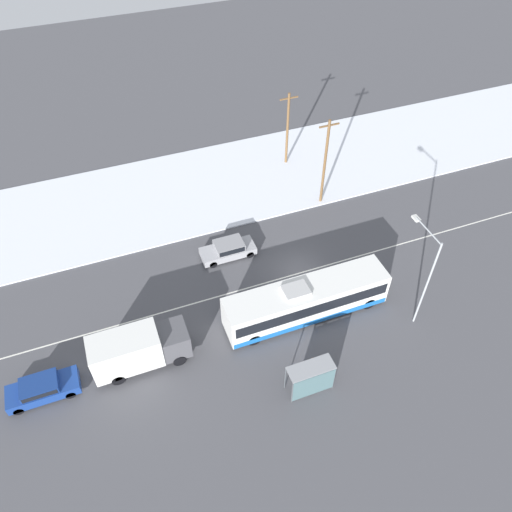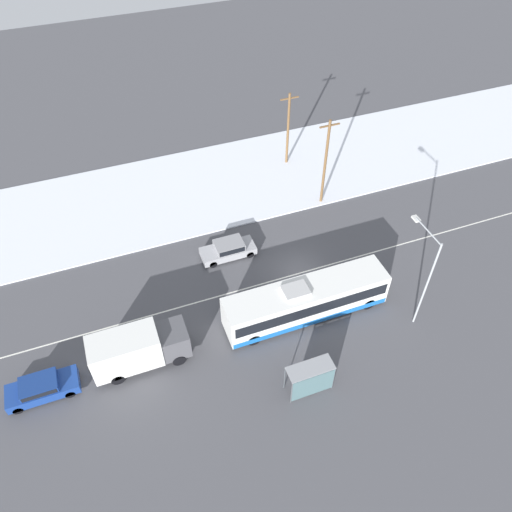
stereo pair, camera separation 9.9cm
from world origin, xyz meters
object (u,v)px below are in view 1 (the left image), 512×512
Objects in this scene: bus_shelter at (312,377)px; sedan_car at (228,249)px; box_truck at (138,349)px; streetlamp at (425,268)px; utility_pole_snowlot at (288,128)px; city_bus at (306,300)px; utility_pole_roadside at (325,162)px; parked_car_near_truck at (42,388)px; pedestrian_at_stop at (312,364)px.

sedan_car is at bearing 94.26° from bus_shelter.
bus_shelter is (9.82, -6.00, 0.00)m from box_truck.
utility_pole_snowlot is at bearing 92.57° from streetlamp.
city_bus is at bearing 158.62° from streetlamp.
utility_pole_roadside is at bearing 62.11° from bus_shelter.
sedan_car is 16.99m from parked_car_near_truck.
utility_pole_roadside reaches higher than streetlamp.
sedan_car is at bearing 113.35° from city_bus.
pedestrian_at_stop is (-1.66, -4.64, -0.54)m from city_bus.
box_truck is at bearing 148.56° from bus_shelter.
utility_pole_snowlot is at bearing 36.27° from parked_car_near_truck.
bus_shelter is (-2.32, -5.89, 0.13)m from city_bus.
parked_car_near_truck is 0.53× the size of utility_pole_roadside.
utility_pole_roadside is (8.45, 15.96, 3.40)m from pedestrian_at_stop.
pedestrian_at_stop is at bearing -117.89° from utility_pole_roadside.
streetlamp is at bearing -87.43° from utility_pole_snowlot.
utility_pole_snowlot is (8.54, 23.98, 2.28)m from bus_shelter.
streetlamp reaches higher than utility_pole_snowlot.
pedestrian_at_stop reaches higher than sedan_car.
streetlamp is 1.05× the size of utility_pole_snowlot.
city_bus is 1.60× the size of utility_pole_snowlot.
utility_pole_snowlot is at bearing 94.79° from utility_pole_roadside.
utility_pole_snowlot reaches higher than pedestrian_at_stop.
box_truck is 2.15× the size of bus_shelter.
bus_shelter is 10.51m from streetlamp.
city_bus is 13.51m from utility_pole_roadside.
box_truck is 0.76× the size of utility_pole_roadside.
streetlamp is at bearing 134.92° from sedan_car.
city_bus is 4.96m from pedestrian_at_stop.
bus_shelter is (-0.66, -1.25, 0.67)m from pedestrian_at_stop.
utility_pole_roadside reaches higher than sedan_car.
streetlamp is 20.94m from utility_pole_snowlot.
city_bus is at bearing -120.95° from utility_pole_roadside.
streetlamp reaches higher than pedestrian_at_stop.
utility_pole_roadside is 1.12× the size of utility_pole_snowlot.
utility_pole_roadside reaches higher than pedestrian_at_stop.
bus_shelter is at bearing -117.90° from pedestrian_at_stop.
utility_pole_snowlot reaches higher than sedan_car.
utility_pole_roadside is at bearing 62.11° from pedestrian_at_stop.
pedestrian_at_stop is at bearing 62.10° from bus_shelter.
city_bus is 1.53× the size of streetlamp.
sedan_car is 12.47m from pedestrian_at_stop.
pedestrian_at_stop is (1.67, -12.36, 0.22)m from sedan_car.
bus_shelter is 0.38× the size of streetlamp.
city_bus reaches higher than box_truck.
parked_car_near_truck is at bearing -178.79° from box_truck.
utility_pole_roadside reaches higher than bus_shelter.
parked_car_near_truck is at bearing -143.73° from utility_pole_snowlot.
streetlamp is (10.49, -10.52, 4.23)m from sedan_car.
city_bus is 4.03× the size of bus_shelter.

